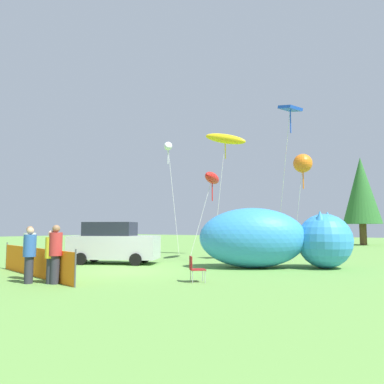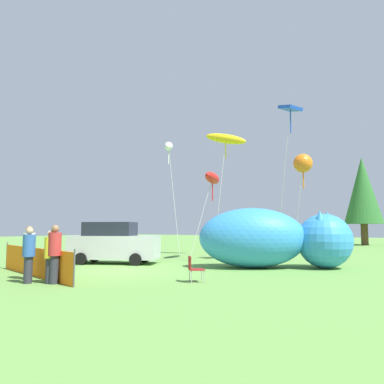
{
  "view_description": "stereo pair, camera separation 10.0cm",
  "coord_description": "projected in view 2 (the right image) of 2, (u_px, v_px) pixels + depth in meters",
  "views": [
    {
      "loc": [
        10.98,
        -11.09,
        1.79
      ],
      "look_at": [
        0.23,
        4.57,
        3.59
      ],
      "focal_mm": 35.0,
      "sensor_mm": 36.0,
      "label": 1
    },
    {
      "loc": [
        11.07,
        -11.03,
        1.79
      ],
      "look_at": [
        0.23,
        4.57,
        3.59
      ],
      "focal_mm": 35.0,
      "sensor_mm": 36.0,
      "label": 2
    }
  ],
  "objects": [
    {
      "name": "spectator_in_yellow_shirt",
      "position": [
        55.0,
        252.0,
        11.95
      ],
      "size": [
        0.41,
        0.41,
        1.87
      ],
      "color": "#2D2D38",
      "rests_on": "ground"
    },
    {
      "name": "horizon_tree_west",
      "position": [
        363.0,
        191.0,
        38.05
      ],
      "size": [
        3.76,
        3.76,
        8.97
      ],
      "color": "brown",
      "rests_on": "ground"
    },
    {
      "name": "ground_plane",
      "position": [
        123.0,
        272.0,
        15.14
      ],
      "size": [
        120.0,
        120.0,
        0.0
      ],
      "primitive_type": "plane",
      "color": "#609342"
    },
    {
      "name": "kite_blue_box",
      "position": [
        290.0,
        111.0,
        19.31
      ],
      "size": [
        2.17,
        2.15,
        8.12
      ],
      "color": "silver",
      "rests_on": "ground"
    },
    {
      "name": "kite_yellow_hero",
      "position": [
        226.0,
        139.0,
        23.98
      ],
      "size": [
        2.87,
        1.4,
        8.09
      ],
      "color": "silver",
      "rests_on": "ground"
    },
    {
      "name": "spectator_in_red_shirt",
      "position": [
        50.0,
        254.0,
        12.01
      ],
      "size": [
        0.37,
        0.37,
        1.69
      ],
      "color": "#2D2D38",
      "rests_on": "ground"
    },
    {
      "name": "inflatable_cat",
      "position": [
        271.0,
        240.0,
        16.57
      ],
      "size": [
        6.6,
        5.2,
        2.65
      ],
      "rotation": [
        0.0,
        0.0,
        0.55
      ],
      "color": "#338CD8",
      "rests_on": "ground"
    },
    {
      "name": "kite_red_lizard",
      "position": [
        212.0,
        178.0,
        21.14
      ],
      "size": [
        1.5,
        2.8,
        4.95
      ],
      "color": "silver",
      "rests_on": "ground"
    },
    {
      "name": "safety_fence",
      "position": [
        34.0,
        262.0,
        13.78
      ],
      "size": [
        6.71,
        1.65,
        1.14
      ],
      "rotation": [
        0.0,
        0.0,
        -0.24
      ],
      "color": "orange",
      "rests_on": "ground"
    },
    {
      "name": "parked_car",
      "position": [
        113.0,
        243.0,
        18.57
      ],
      "size": [
        4.63,
        3.42,
        2.05
      ],
      "rotation": [
        0.0,
        0.0,
        0.47
      ],
      "color": "#B7BCC1",
      "rests_on": "ground"
    },
    {
      "name": "kite_orange_flower",
      "position": [
        303.0,
        163.0,
        18.89
      ],
      "size": [
        1.26,
        0.95,
        5.5
      ],
      "color": "silver",
      "rests_on": "ground"
    },
    {
      "name": "spectator_in_white_shirt",
      "position": [
        29.0,
        250.0,
        12.94
      ],
      "size": [
        0.4,
        0.4,
        1.84
      ],
      "color": "#2D2D38",
      "rests_on": "ground"
    },
    {
      "name": "spectator_in_black_shirt",
      "position": [
        29.0,
        253.0,
        12.06
      ],
      "size": [
        0.39,
        0.39,
        1.79
      ],
      "color": "#2D2D38",
      "rests_on": "ground"
    },
    {
      "name": "folding_chair",
      "position": [
        194.0,
        267.0,
        12.27
      ],
      "size": [
        0.69,
        0.69,
        0.84
      ],
      "rotation": [
        0.0,
        0.0,
        0.77
      ],
      "color": "maroon",
      "rests_on": "ground"
    },
    {
      "name": "kite_white_ghost",
      "position": [
        169.0,
        146.0,
        26.89
      ],
      "size": [
        2.52,
        1.95,
        8.2
      ],
      "color": "silver",
      "rests_on": "ground"
    }
  ]
}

